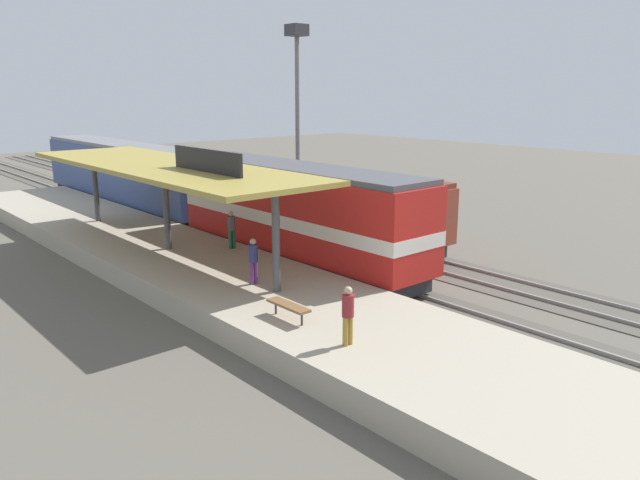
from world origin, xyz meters
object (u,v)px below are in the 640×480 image
light_mast (297,80)px  passenger_carriage_single (126,175)px  person_walking (253,259)px  person_waiting (232,228)px  locomotive (296,214)px  person_boarding (348,313)px  platform_bench (288,306)px  freight_car (346,206)px

light_mast → passenger_carriage_single: bearing=132.4°
person_walking → passenger_carriage_single: bearing=77.5°
passenger_carriage_single → person_walking: passenger_carriage_single is taller
light_mast → person_waiting: light_mast is taller
locomotive → light_mast: (7.80, 9.45, 5.99)m
passenger_carriage_single → light_mast: (7.80, -8.55, 6.08)m
locomotive → person_waiting: size_ratio=8.44×
light_mast → person_boarding: bearing=-125.8°
platform_bench → passenger_carriage_single: bearing=76.5°
person_waiting → person_walking: (-2.26, -4.88, 0.00)m
platform_bench → freight_car: size_ratio=0.14×
platform_bench → person_waiting: person_waiting is taller
freight_car → platform_bench: bearing=-141.0°
platform_bench → light_mast: 22.60m
platform_bench → locomotive: bearing=49.4°
platform_bench → person_waiting: (3.55, 8.57, 0.51)m
person_waiting → person_boarding: size_ratio=1.00×
person_waiting → locomotive: bearing=-32.7°
freight_car → person_boarding: bearing=-133.3°
passenger_carriage_single → person_boarding: 28.26m
platform_bench → locomotive: (6.00, 7.00, 1.07)m
light_mast → freight_car: bearing=-112.1°
platform_bench → person_waiting: 9.29m
person_walking → person_boarding: (-1.26, -6.31, 0.00)m
freight_car → person_walking: 10.51m
locomotive → passenger_carriage_single: 18.00m
passenger_carriage_single → person_walking: 21.83m
platform_bench → passenger_carriage_single: 25.73m
freight_car → light_mast: 10.66m
platform_bench → locomotive: size_ratio=0.12×
freight_car → person_walking: size_ratio=7.02×
light_mast → person_walking: bearing=-134.4°
platform_bench → person_boarding: bearing=-89.3°
freight_car → person_waiting: bearing=-180.0°
platform_bench → person_walking: person_walking is taller
platform_bench → person_waiting: size_ratio=0.99×
freight_car → person_walking: bearing=-152.3°
light_mast → person_boarding: light_mast is taller
passenger_carriage_single → person_boarding: bearing=-102.2°
passenger_carriage_single → light_mast: bearing=-47.6°
person_boarding → passenger_carriage_single: bearing=77.8°
platform_bench → passenger_carriage_single: passenger_carriage_single is taller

